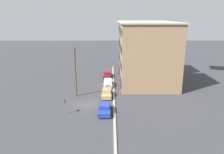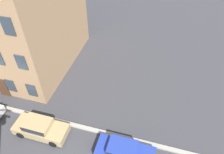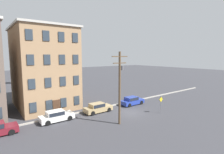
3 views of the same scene
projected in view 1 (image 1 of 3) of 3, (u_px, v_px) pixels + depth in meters
ground_plane at (87, 105)px, 36.75m from camera, size 200.00×200.00×0.00m
kerb_strip at (114, 104)px, 36.74m from camera, size 56.00×0.36×0.16m
apartment_corner at (142, 49)px, 53.86m from camera, size 8.64×11.64×13.29m
apartment_midblock at (149, 56)px, 43.92m from camera, size 9.13×11.93×13.29m
car_maroon at (107, 74)px, 53.08m from camera, size 4.40×1.92×1.43m
car_white at (108, 83)px, 46.45m from camera, size 4.40×1.92×1.43m
car_tan at (107, 93)px, 40.31m from camera, size 4.40×1.92×1.43m
car_blue at (105, 108)px, 33.48m from camera, size 4.40×1.92×1.43m
caution_sign at (65, 103)px, 32.91m from camera, size 0.87×0.08×2.56m
utility_pole at (75, 69)px, 39.36m from camera, size 2.40×0.44×9.16m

